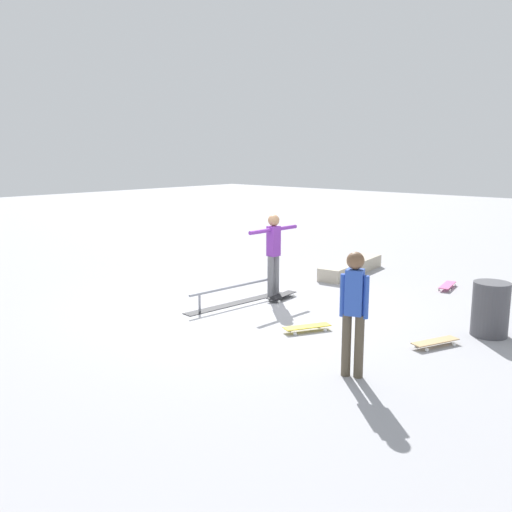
{
  "coord_description": "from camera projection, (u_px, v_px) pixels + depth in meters",
  "views": [
    {
      "loc": [
        7.45,
        6.92,
        2.89
      ],
      "look_at": [
        -0.06,
        0.13,
        1.0
      ],
      "focal_mm": 38.9,
      "sensor_mm": 36.0,
      "label": 1
    }
  ],
  "objects": [
    {
      "name": "ground_plane",
      "position": [
        249.0,
        307.0,
        10.52
      ],
      "size": [
        60.0,
        60.0,
        0.0
      ],
      "primitive_type": "plane",
      "color": "#9E9EA3"
    },
    {
      "name": "grind_rail",
      "position": [
        237.0,
        295.0,
        10.78
      ],
      "size": [
        2.44,
        0.46,
        0.37
      ],
      "rotation": [
        0.0,
        0.0,
        -0.09
      ],
      "color": "black",
      "rests_on": "ground_plane"
    },
    {
      "name": "skate_ledge",
      "position": [
        351.0,
        267.0,
        13.45
      ],
      "size": [
        2.51,
        0.85,
        0.3
      ],
      "primitive_type": "cube",
      "rotation": [
        0.0,
        0.0,
        0.13
      ],
      "color": "#B2A893",
      "rests_on": "ground_plane"
    },
    {
      "name": "skater_main",
      "position": [
        274.0,
        250.0,
        11.1
      ],
      "size": [
        1.36,
        0.23,
        1.69
      ],
      "rotation": [
        0.0,
        0.0,
        3.11
      ],
      "color": "slate",
      "rests_on": "ground_plane"
    },
    {
      "name": "skateboard_main",
      "position": [
        282.0,
        295.0,
        11.1
      ],
      "size": [
        0.82,
        0.33,
        0.09
      ],
      "rotation": [
        0.0,
        0.0,
        0.11
      ],
      "color": "black",
      "rests_on": "ground_plane"
    },
    {
      "name": "bystander_blue_shirt",
      "position": [
        354.0,
        307.0,
        7.11
      ],
      "size": [
        0.26,
        0.38,
        1.66
      ],
      "rotation": [
        0.0,
        0.0,
        5.07
      ],
      "color": "brown",
      "rests_on": "ground_plane"
    },
    {
      "name": "loose_skateboard_natural",
      "position": [
        435.0,
        342.0,
        8.39
      ],
      "size": [
        0.82,
        0.48,
        0.09
      ],
      "rotation": [
        0.0,
        0.0,
        5.91
      ],
      "color": "tan",
      "rests_on": "ground_plane"
    },
    {
      "name": "loose_skateboard_yellow",
      "position": [
        307.0,
        327.0,
        9.1
      ],
      "size": [
        0.8,
        0.54,
        0.09
      ],
      "rotation": [
        0.0,
        0.0,
        5.81
      ],
      "color": "yellow",
      "rests_on": "ground_plane"
    },
    {
      "name": "loose_skateboard_pink",
      "position": [
        447.0,
        285.0,
        11.96
      ],
      "size": [
        0.82,
        0.37,
        0.09
      ],
      "rotation": [
        0.0,
        0.0,
        3.33
      ],
      "color": "#E05993",
      "rests_on": "ground_plane"
    },
    {
      "name": "trash_bin",
      "position": [
        490.0,
        309.0,
        8.83
      ],
      "size": [
        0.57,
        0.57,
        0.87
      ],
      "primitive_type": "cylinder",
      "color": "#47474C",
      "rests_on": "ground_plane"
    }
  ]
}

